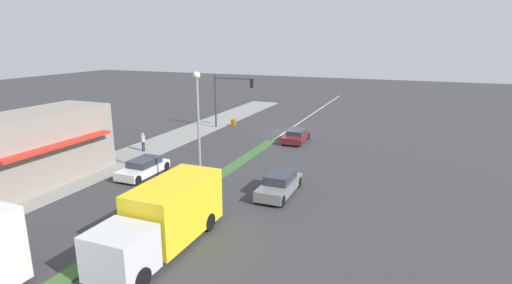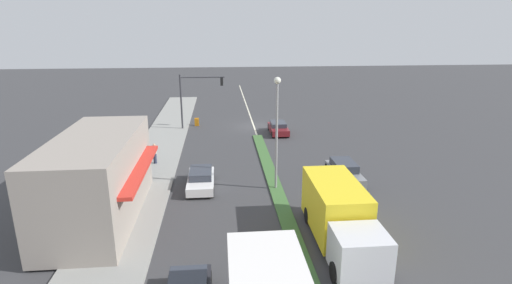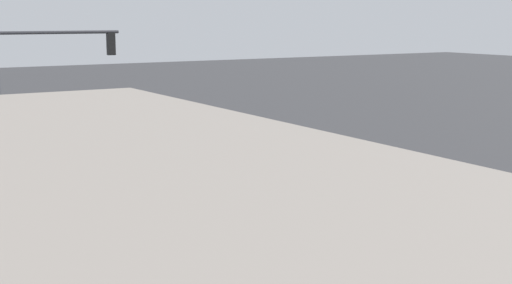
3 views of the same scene
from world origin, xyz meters
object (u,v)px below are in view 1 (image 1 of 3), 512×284
object	(u,v)px
traffic_signal_main	(227,93)
warning_aframe_sign	(233,123)
van_white	(143,168)
pedestrian	(143,141)
street_lamp	(198,116)
delivery_truck	(164,217)
sedan_maroon	(296,136)
suv_grey	(280,184)

from	to	relation	value
traffic_signal_main	warning_aframe_sign	xyz separation A→B (m)	(0.01, -1.35, -3.47)
traffic_signal_main	van_white	distance (m)	16.15
traffic_signal_main	pedestrian	xyz separation A→B (m)	(2.63, 10.88, -2.94)
traffic_signal_main	street_lamp	bearing A→B (deg)	110.40
street_lamp	delivery_truck	size ratio (longest dim) A/B	0.98
sedan_maroon	suv_grey	bearing A→B (deg)	102.23
warning_aframe_sign	sedan_maroon	distance (m)	9.19
traffic_signal_main	delivery_truck	size ratio (longest dim) A/B	0.75
street_lamp	pedestrian	size ratio (longest dim) A/B	4.61
street_lamp	pedestrian	distance (m)	11.07
traffic_signal_main	pedestrian	distance (m)	11.57
delivery_truck	warning_aframe_sign	bearing A→B (deg)	-71.47
van_white	suv_grey	xyz separation A→B (m)	(-10.00, -0.34, 0.07)
warning_aframe_sign	suv_grey	xyz separation A→B (m)	(-11.14, 16.78, 0.23)
van_white	suv_grey	distance (m)	10.01
van_white	delivery_truck	bearing A→B (deg)	132.89
traffic_signal_main	van_white	bearing A→B (deg)	94.08
suv_grey	street_lamp	bearing A→B (deg)	11.71
van_white	suv_grey	bearing A→B (deg)	-178.07
warning_aframe_sign	delivery_truck	size ratio (longest dim) A/B	0.11
traffic_signal_main	warning_aframe_sign	world-z (taller)	traffic_signal_main
pedestrian	warning_aframe_sign	distance (m)	12.52
traffic_signal_main	suv_grey	bearing A→B (deg)	125.79
delivery_truck	suv_grey	size ratio (longest dim) A/B	1.73
sedan_maroon	van_white	distance (m)	15.08
delivery_truck	traffic_signal_main	bearing A→B (deg)	-70.51
van_white	suv_grey	size ratio (longest dim) A/B	0.94
delivery_truck	suv_grey	world-z (taller)	delivery_truck
street_lamp	suv_grey	size ratio (longest dim) A/B	1.70
pedestrian	warning_aframe_sign	bearing A→B (deg)	-102.09
pedestrian	traffic_signal_main	bearing A→B (deg)	-103.61
warning_aframe_sign	van_white	bearing A→B (deg)	93.80
delivery_truck	sedan_maroon	size ratio (longest dim) A/B	1.93
delivery_truck	sedan_maroon	xyz separation A→B (m)	(0.00, -21.00, -0.90)
delivery_truck	sedan_maroon	world-z (taller)	delivery_truck
warning_aframe_sign	van_white	distance (m)	17.16
street_lamp	delivery_truck	bearing A→B (deg)	107.32
suv_grey	delivery_truck	bearing A→B (deg)	70.91
sedan_maroon	suv_grey	xyz separation A→B (m)	(-2.80, 12.91, 0.09)
traffic_signal_main	delivery_truck	xyz separation A→B (m)	(-8.32, 23.52, -2.43)
street_lamp	van_white	world-z (taller)	street_lamp
street_lamp	suv_grey	world-z (taller)	street_lamp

